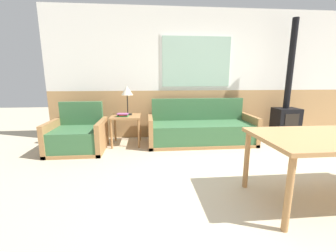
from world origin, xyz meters
The scene contains 8 objects.
ground_plane centered at (0.00, 0.00, 0.00)m, with size 16.00×16.00×0.00m, color beige.
wall_back centered at (-0.02, 2.63, 1.36)m, with size 7.20×0.09×2.70m.
couch centered at (-0.49, 2.03, 0.26)m, with size 2.09×0.83×0.87m.
armchair centered at (-2.80, 1.77, 0.25)m, with size 0.95×0.85×0.85m.
side_table centered at (-1.97, 2.09, 0.48)m, with size 0.56×0.56×0.58m.
table_lamp centered at (-1.93, 2.19, 1.02)m, with size 0.23×0.23×0.56m.
book_stack centered at (-2.01, 1.99, 0.61)m, with size 0.22×0.17×0.06m.
wood_stove centered at (1.36, 2.15, 0.61)m, with size 0.48×0.41×2.44m.
Camera 1 is at (-1.56, -2.26, 1.32)m, focal length 24.00 mm.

